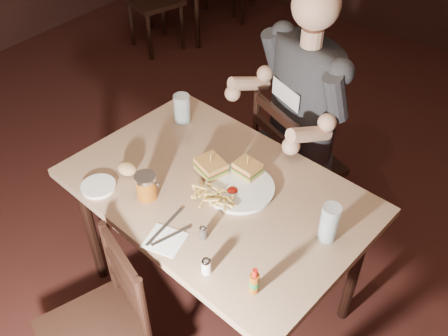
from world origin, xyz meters
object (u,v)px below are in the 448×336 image
Objects in this scene: dinner_plate at (239,189)px; chair_near at (93,335)px; bg_chair_near at (154,0)px; glass_right at (329,223)px; hot_sauce at (254,281)px; chair_far at (297,163)px; main_table at (217,201)px; syrup_dispenser at (146,186)px; side_plate at (99,187)px; diner at (299,86)px; glass_left at (182,109)px.

chair_near is at bearing -104.13° from dinner_plate.
glass_right is (2.61, -1.75, 0.41)m from bg_chair_near.
hot_sauce is at bearing -23.37° from bg_chair_near.
chair_far is 0.74m from dinner_plate.
chair_near is at bearing 107.02° from chair_far.
main_table is 1.54× the size of chair_far.
syrup_dispenser is (-0.10, 0.46, 0.41)m from chair_near.
hot_sauce is (-0.08, -0.37, -0.02)m from glass_right.
side_plate is (-0.30, 0.37, 0.36)m from chair_near.
diner is at bearing 82.82° from syrup_dispenser.
syrup_dispenser is 0.80× the size of side_plate.
chair_near is at bearing -34.29° from bg_chair_near.
syrup_dispenser is at bearing -137.23° from dinner_plate.
bg_chair_near reaches higher than dinner_plate.
main_table is 0.54m from hot_sauce.
chair_far is at bearing 82.32° from syrup_dispenser.
glass_right is (0.93, -0.23, 0.01)m from glass_left.
side_plate is at bearing -90.56° from diner.
syrup_dispenser is at bearing -64.58° from glass_left.
dinner_plate is at bearing 179.40° from glass_right.
main_table is 0.70m from diner.
bg_chair_near is at bearing 173.12° from diner.
diner is 0.58m from glass_left.
chair_far is 2.38m from bg_chair_near.
dinner_plate is 1.96× the size of glass_left.
chair_far is 7.56× the size of syrup_dispenser.
dinner_plate is 0.60m from side_plate.
chair_far is 5.30× the size of glass_right.
chair_far is at bearing 90.00° from diner.
syrup_dispenser reaches higher than chair_near.
chair_near is 1.43m from diner.
side_plate is at bearing -158.81° from glass_right.
chair_far is 0.74m from glass_left.
hot_sauce is at bearing -37.77° from main_table.
side_plate is (-0.82, 0.02, -0.05)m from hot_sauce.
glass_right is at bearing 69.40° from chair_near.
bg_chair_near reaches higher than chair_far.
diner reaches higher than glass_right.
bg_chair_near is 3.16m from glass_right.
main_table is 11.64× the size of syrup_dispenser.
syrup_dispenser reaches higher than dinner_plate.
diner is 8.67× the size of hot_sauce.
side_plate is at bearing 147.73° from chair_near.
syrup_dispenser is (0.23, -0.49, -0.02)m from glass_left.
diner reaches higher than side_plate.
side_plate is (-0.41, -1.00, 0.34)m from chair_far.
main_table is 1.33× the size of diner.
syrup_dispenser is at bearing 121.21° from chair_near.
glass_right is 0.38m from hot_sauce.
side_plate is at bearing -142.67° from main_table.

